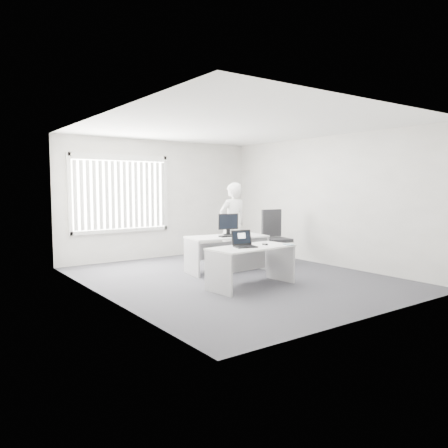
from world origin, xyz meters
TOP-DOWN VIEW (x-y plane):
  - ground at (0.00, 0.00)m, footprint 6.00×6.00m
  - wall_back at (0.00, 3.00)m, footprint 5.00×0.02m
  - wall_front at (0.00, -3.00)m, footprint 5.00×0.02m
  - wall_left at (-2.50, 0.00)m, footprint 0.02×6.00m
  - wall_right at (2.50, 0.00)m, footprint 0.02×6.00m
  - ceiling at (0.00, 0.00)m, footprint 5.00×6.00m
  - window at (-1.00, 2.96)m, footprint 2.32×0.06m
  - blinds at (-1.00, 2.90)m, footprint 2.20×0.10m
  - desk_near at (-0.20, -0.72)m, footprint 1.58×0.85m
  - desk_far at (0.25, 0.60)m, footprint 1.66×0.94m
  - office_chair at (1.74, 0.77)m, footprint 0.77×0.77m
  - person at (0.79, 1.13)m, footprint 0.67×0.45m
  - laptop at (-0.35, -0.74)m, footprint 0.42×0.39m
  - paper_sheet at (0.20, -0.76)m, footprint 0.36×0.29m
  - mouse at (0.10, -0.73)m, footprint 0.07×0.10m
  - booklet at (0.47, -0.93)m, footprint 0.19×0.23m
  - keyboard at (0.26, 0.46)m, footprint 0.52×0.24m
  - monitor at (0.41, 0.77)m, footprint 0.45×0.24m

SIDE VIEW (x-z plane):
  - ground at x=0.00m, z-range 0.00..0.00m
  - office_chair at x=1.74m, z-range -0.23..0.97m
  - desk_near at x=-0.20m, z-range 0.15..0.85m
  - desk_far at x=0.25m, z-range 0.16..0.88m
  - paper_sheet at x=0.20m, z-range 0.69..0.70m
  - booklet at x=0.47m, z-range 0.69..0.70m
  - mouse at x=0.10m, z-range 0.70..0.74m
  - keyboard at x=0.26m, z-range 0.72..0.74m
  - laptop at x=-0.35m, z-range 0.69..0.97m
  - person at x=0.79m, z-range 0.00..1.79m
  - monitor at x=0.41m, z-range 0.72..1.15m
  - wall_back at x=0.00m, z-range 0.00..2.80m
  - wall_front at x=0.00m, z-range 0.00..2.80m
  - wall_left at x=-2.50m, z-range 0.00..2.80m
  - wall_right at x=2.50m, z-range 0.00..2.80m
  - blinds at x=-1.00m, z-range 0.77..2.27m
  - window at x=-1.00m, z-range 0.67..2.43m
  - ceiling at x=0.00m, z-range 2.79..2.81m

